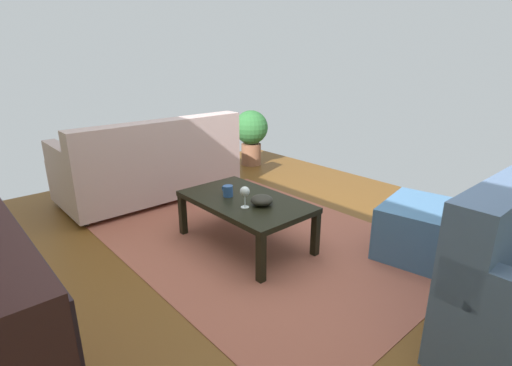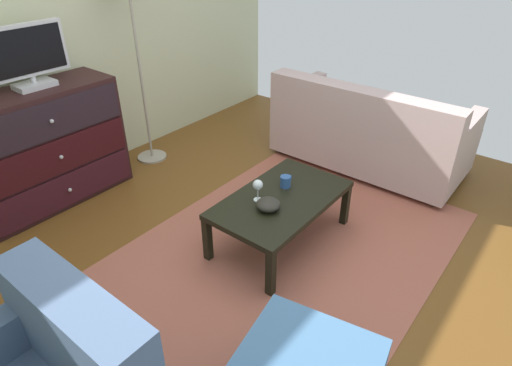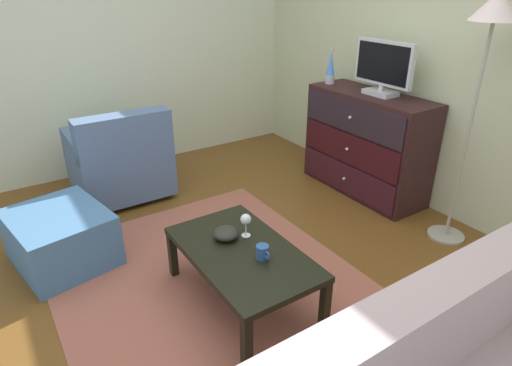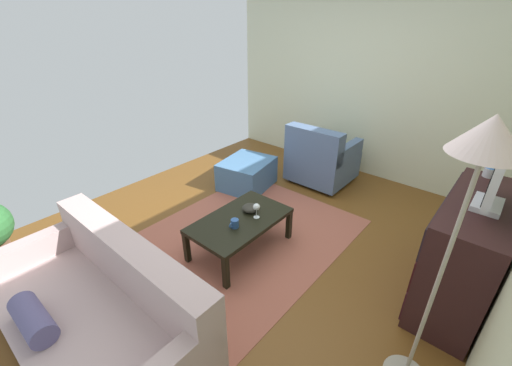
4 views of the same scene
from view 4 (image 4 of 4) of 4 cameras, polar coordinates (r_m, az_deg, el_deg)
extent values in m
cube|color=brown|center=(3.54, 1.25, -10.39)|extent=(5.21, 4.52, 0.05)
cube|color=beige|center=(4.93, 19.92, 16.52)|extent=(0.12, 4.52, 2.66)
cube|color=#A15745|center=(3.51, -3.42, -10.23)|extent=(2.60, 1.90, 0.01)
cube|color=black|center=(3.12, 33.08, -10.30)|extent=(1.21, 0.45, 0.95)
cube|color=#37131C|center=(3.30, 27.79, -13.10)|extent=(1.15, 0.02, 0.28)
sphere|color=silver|center=(3.30, 27.50, -13.00)|extent=(0.03, 0.03, 0.03)
cube|color=#340E13|center=(3.13, 28.98, -8.95)|extent=(1.15, 0.02, 0.28)
sphere|color=silver|center=(3.13, 28.68, -8.85)|extent=(0.03, 0.03, 0.03)
cube|color=black|center=(2.98, 30.26, -4.36)|extent=(1.15, 0.02, 0.28)
sphere|color=silver|center=(2.98, 29.95, -4.25)|extent=(0.03, 0.03, 0.03)
cube|color=silver|center=(2.82, 35.78, -3.12)|extent=(0.28, 0.18, 0.04)
cylinder|color=silver|center=(2.80, 36.03, -2.32)|extent=(0.04, 0.04, 0.05)
cube|color=silver|center=(2.72, 37.23, 1.49)|extent=(0.59, 0.05, 0.37)
cube|color=black|center=(2.72, 36.71, 1.65)|extent=(0.54, 0.01, 0.32)
cylinder|color=#B7B7BC|center=(3.34, 36.04, 1.55)|extent=(0.09, 0.09, 0.08)
cone|color=#4C8CE5|center=(3.29, 36.76, 3.88)|extent=(0.08, 0.08, 0.22)
cylinder|color=#B7B7BC|center=(3.26, 37.38, 5.88)|extent=(0.04, 0.04, 0.03)
cube|color=black|center=(3.48, 5.86, -7.40)|extent=(0.05, 0.05, 0.33)
cube|color=black|center=(2.92, -5.37, -15.63)|extent=(0.05, 0.05, 0.33)
cube|color=black|center=(3.75, -0.84, -4.38)|extent=(0.05, 0.05, 0.33)
cube|color=black|center=(3.24, -12.19, -11.12)|extent=(0.05, 0.05, 0.33)
cube|color=black|center=(3.21, -2.86, -6.65)|extent=(1.01, 0.60, 0.04)
cylinder|color=silver|center=(3.21, 0.09, -6.07)|extent=(0.06, 0.06, 0.00)
cylinder|color=silver|center=(3.19, 0.09, -5.37)|extent=(0.01, 0.01, 0.09)
sphere|color=silver|center=(3.15, 0.09, -4.26)|extent=(0.07, 0.07, 0.07)
cylinder|color=#2C528F|center=(3.06, -3.78, -7.16)|extent=(0.08, 0.08, 0.08)
torus|color=#2C528F|center=(3.03, -4.44, -7.50)|extent=(0.05, 0.01, 0.05)
ellipsoid|color=#292721|center=(3.29, -1.05, -4.47)|extent=(0.16, 0.16, 0.07)
cylinder|color=#332319|center=(3.35, -37.20, -19.00)|extent=(0.05, 0.05, 0.05)
cylinder|color=#332319|center=(3.43, -26.16, -14.25)|extent=(0.05, 0.05, 0.05)
cube|color=#BEA2A0|center=(2.66, -26.49, -22.26)|extent=(0.85, 1.72, 0.39)
cube|color=#BEA2A0|center=(2.47, -21.60, -12.84)|extent=(0.20, 1.72, 0.38)
cube|color=#BEA2A0|center=(3.09, -34.06, -9.39)|extent=(0.81, 0.12, 0.20)
cylinder|color=slate|center=(2.52, -34.84, -19.22)|extent=(0.16, 0.40, 0.16)
cylinder|color=#332319|center=(4.96, 16.48, 1.01)|extent=(0.05, 0.05, 0.05)
cylinder|color=#332319|center=(5.21, 10.16, 3.10)|extent=(0.05, 0.05, 0.05)
cylinder|color=#332319|center=(4.44, 12.91, -1.81)|extent=(0.05, 0.05, 0.05)
cylinder|color=#332319|center=(4.72, 6.11, 0.66)|extent=(0.05, 0.05, 0.05)
cube|color=slate|center=(4.73, 11.66, 3.13)|extent=(0.80, 0.80, 0.37)
cube|color=slate|center=(4.33, 10.17, 6.71)|extent=(0.20, 0.80, 0.43)
cube|color=slate|center=(4.48, 15.78, 5.22)|extent=(0.76, 0.12, 0.20)
cube|color=slate|center=(4.78, 8.43, 7.39)|extent=(0.76, 0.12, 0.20)
cylinder|color=#959F77|center=(4.82, 13.78, 6.82)|extent=(0.16, 0.40, 0.16)
cube|color=teal|center=(4.48, -1.62, 1.67)|extent=(0.80, 0.72, 0.39)
cylinder|color=#A59E8C|center=(2.13, 29.29, -15.81)|extent=(0.02, 0.02, 1.60)
cone|color=beige|center=(1.71, 36.18, 6.98)|extent=(0.32, 0.32, 0.18)
camera|label=1|loc=(4.06, 39.12, 11.08)|focal=27.03mm
camera|label=2|loc=(5.14, 1.31, 26.10)|focal=30.26mm
camera|label=3|loc=(2.98, -50.25, 12.62)|focal=30.21mm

